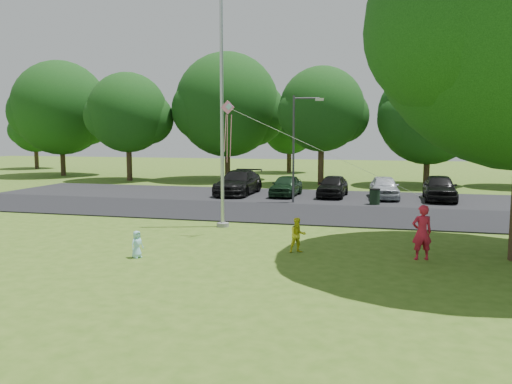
% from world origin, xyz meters
% --- Properties ---
extents(ground, '(120.00, 120.00, 0.00)m').
position_xyz_m(ground, '(0.00, 0.00, 0.00)').
color(ground, '#3E6119').
rests_on(ground, ground).
extents(park_road, '(60.00, 6.00, 0.06)m').
position_xyz_m(park_road, '(0.00, 9.00, 0.03)').
color(park_road, black).
rests_on(park_road, ground).
extents(parking_strip, '(42.00, 7.00, 0.06)m').
position_xyz_m(parking_strip, '(0.00, 15.50, 0.03)').
color(parking_strip, black).
rests_on(parking_strip, ground).
extents(flagpole, '(0.50, 0.50, 10.00)m').
position_xyz_m(flagpole, '(-3.50, 5.00, 4.17)').
color(flagpole, '#B7BABF').
rests_on(flagpole, ground).
extents(street_lamp, '(1.64, 0.46, 5.85)m').
position_xyz_m(street_lamp, '(-1.64, 12.58, 3.52)').
color(street_lamp, '#3F3F44').
rests_on(street_lamp, ground).
extents(trash_can, '(0.57, 0.57, 0.90)m').
position_xyz_m(trash_can, '(2.49, 12.80, 0.46)').
color(trash_can, black).
rests_on(trash_can, ground).
extents(tree_row, '(64.35, 11.94, 10.88)m').
position_xyz_m(tree_row, '(1.59, 24.23, 5.71)').
color(tree_row, '#332316').
rests_on(tree_row, ground).
extents(horizon_trees, '(77.46, 7.20, 7.02)m').
position_xyz_m(horizon_trees, '(4.06, 33.88, 4.30)').
color(horizon_trees, '#332316').
rests_on(horizon_trees, ground).
extents(parked_cars, '(13.85, 5.15, 1.48)m').
position_xyz_m(parked_cars, '(-0.43, 15.42, 0.76)').
color(parked_cars, black).
rests_on(parked_cars, ground).
extents(woman, '(0.70, 0.56, 1.69)m').
position_xyz_m(woman, '(4.02, 1.30, 0.84)').
color(woman, red).
rests_on(woman, ground).
extents(child_yellow, '(0.69, 0.64, 1.13)m').
position_xyz_m(child_yellow, '(0.23, 1.30, 0.57)').
color(child_yellow, yellow).
rests_on(child_yellow, ground).
extents(child_blue, '(0.42, 0.49, 0.85)m').
position_xyz_m(child_blue, '(-4.47, -0.59, 0.42)').
color(child_blue, '#9EE2F3').
rests_on(child_blue, ground).
extents(kite, '(7.02, 2.28, 3.12)m').
position_xyz_m(kite, '(-2.49, 3.26, 4.23)').
color(kite, pink).
rests_on(kite, ground).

